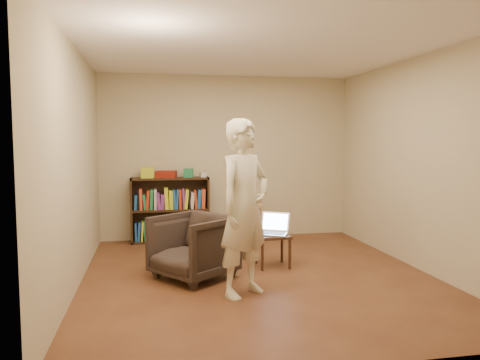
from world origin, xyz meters
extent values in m
plane|color=#4F2719|center=(0.00, 0.00, 0.00)|extent=(4.50, 4.50, 0.00)
plane|color=white|center=(0.00, 0.00, 2.60)|extent=(4.50, 4.50, 0.00)
plane|color=#BDAE8F|center=(0.00, 2.25, 1.30)|extent=(4.00, 0.00, 4.00)
plane|color=#BDAE8F|center=(-2.00, 0.00, 1.30)|extent=(0.00, 4.50, 4.50)
plane|color=#BDAE8F|center=(2.00, 0.00, 1.30)|extent=(0.00, 4.50, 4.50)
cube|color=black|center=(-1.51, 2.08, 0.50)|extent=(0.03, 0.30, 1.00)
cube|color=black|center=(-0.34, 2.08, 0.50)|extent=(0.03, 0.30, 1.00)
cube|color=black|center=(-0.92, 2.22, 0.50)|extent=(1.20, 0.02, 1.00)
cube|color=black|center=(-0.92, 2.08, 0.01)|extent=(1.20, 0.30, 0.03)
cube|color=black|center=(-0.92, 2.08, 0.50)|extent=(1.14, 0.30, 0.03)
cube|color=black|center=(-0.92, 2.08, 0.98)|extent=(1.20, 0.30, 0.03)
cube|color=#C9D625|center=(-1.26, 2.07, 1.08)|extent=(0.20, 0.15, 0.16)
cube|color=maroon|center=(-0.98, 2.10, 1.05)|extent=(0.35, 0.29, 0.10)
cube|color=#217E4C|center=(-0.63, 2.08, 1.07)|extent=(0.16, 0.16, 0.14)
cube|color=beige|center=(-0.41, 2.08, 1.04)|extent=(0.10, 0.10, 0.07)
cube|color=#A69050|center=(0.25, 1.85, 0.57)|extent=(0.41, 0.41, 0.04)
cylinder|color=#A69050|center=(0.09, 1.69, 0.27)|extent=(0.04, 0.04, 0.55)
cylinder|color=#A69050|center=(0.41, 1.69, 0.27)|extent=(0.04, 0.04, 0.55)
cylinder|color=#A69050|center=(0.09, 2.01, 0.27)|extent=(0.04, 0.04, 0.55)
cylinder|color=#A69050|center=(0.41, 2.01, 0.27)|extent=(0.04, 0.04, 0.55)
imported|color=#332A22|center=(-0.75, 0.07, 0.37)|extent=(1.12, 1.11, 0.73)
cube|color=#322010|center=(0.27, 0.38, 0.39)|extent=(0.40, 0.40, 0.04)
cylinder|color=#322010|center=(0.10, 0.21, 0.19)|extent=(0.04, 0.04, 0.37)
cylinder|color=#322010|center=(0.44, 0.21, 0.19)|extent=(0.04, 0.04, 0.37)
cylinder|color=#322010|center=(0.10, 0.55, 0.19)|extent=(0.04, 0.04, 0.37)
cylinder|color=#322010|center=(0.44, 0.55, 0.19)|extent=(0.04, 0.04, 0.37)
cube|color=#B1B0B5|center=(0.26, 0.35, 0.42)|extent=(0.43, 0.39, 0.02)
cube|color=black|center=(0.26, 0.35, 0.43)|extent=(0.33, 0.26, 0.00)
cube|color=#B1B0B5|center=(0.34, 0.51, 0.54)|extent=(0.36, 0.25, 0.24)
cube|color=#B6D8FF|center=(0.34, 0.51, 0.54)|extent=(0.31, 0.21, 0.19)
imported|color=beige|center=(-0.28, -0.60, 0.90)|extent=(0.78, 0.74, 1.80)
camera|label=1|loc=(-1.21, -5.19, 1.59)|focal=35.00mm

